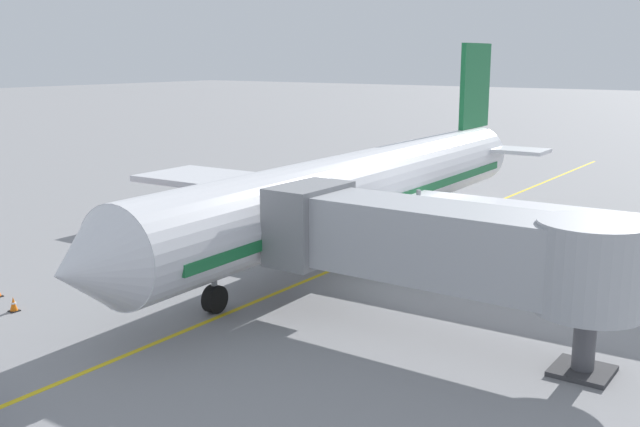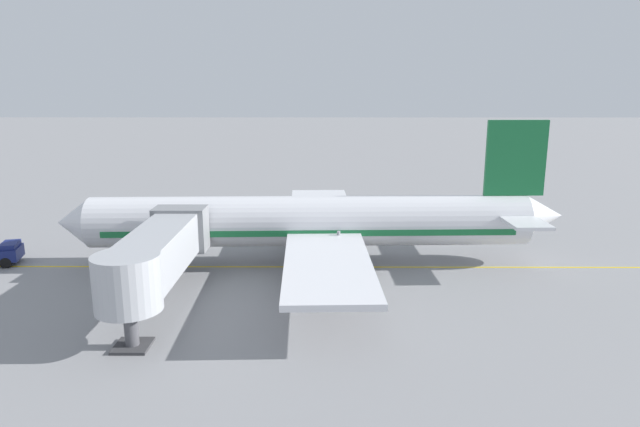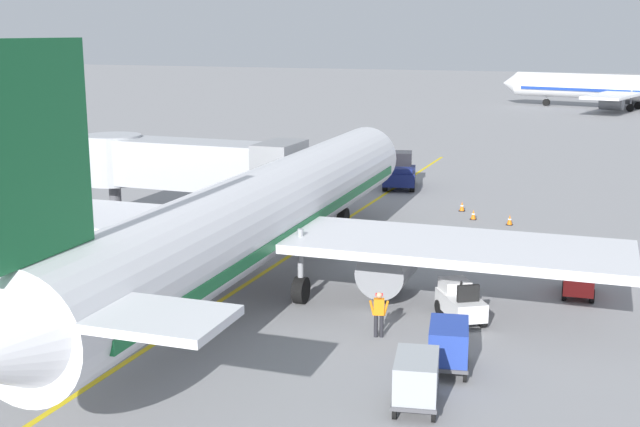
# 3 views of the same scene
# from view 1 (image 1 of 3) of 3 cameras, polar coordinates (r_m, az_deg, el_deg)

# --- Properties ---
(ground_plane) EXTENTS (400.00, 400.00, 0.00)m
(ground_plane) POSITION_cam_1_polar(r_m,az_deg,el_deg) (38.44, 4.83, -2.76)
(ground_plane) COLOR gray
(gate_lead_in_line) EXTENTS (0.24, 80.00, 0.01)m
(gate_lead_in_line) POSITION_cam_1_polar(r_m,az_deg,el_deg) (38.44, 4.83, -2.76)
(gate_lead_in_line) COLOR gold
(gate_lead_in_line) RESTS_ON ground
(parked_airliner) EXTENTS (30.15, 37.29, 10.63)m
(parked_airliner) POSITION_cam_1_polar(r_m,az_deg,el_deg) (37.63, 3.32, 1.91)
(parked_airliner) COLOR silver
(parked_airliner) RESTS_ON ground
(jet_bridge) EXTENTS (13.29, 3.50, 4.98)m
(jet_bridge) POSITION_cam_1_polar(r_m,az_deg,el_deg) (25.75, 9.26, -2.37)
(jet_bridge) COLOR #A8AAAF
(jet_bridge) RESTS_ON ground
(baggage_tug_lead) EXTENTS (1.42, 2.57, 1.62)m
(baggage_tug_lead) POSITION_cam_1_polar(r_m,az_deg,el_deg) (43.69, -13.67, -0.30)
(baggage_tug_lead) COLOR #B21E1E
(baggage_tug_lead) RESTS_ON ground
(baggage_tug_trailing) EXTENTS (2.35, 2.76, 1.62)m
(baggage_tug_trailing) POSITION_cam_1_polar(r_m,az_deg,el_deg) (44.23, -5.52, 0.14)
(baggage_tug_trailing) COLOR silver
(baggage_tug_trailing) RESTS_ON ground
(baggage_cart_front) EXTENTS (1.69, 2.98, 1.58)m
(baggage_cart_front) POSITION_cam_1_polar(r_m,az_deg,el_deg) (48.30, -2.27, 1.48)
(baggage_cart_front) COLOR #4C4C51
(baggage_cart_front) RESTS_ON ground
(baggage_cart_second_in_train) EXTENTS (1.69, 2.98, 1.58)m
(baggage_cart_second_in_train) POSITION_cam_1_polar(r_m,az_deg,el_deg) (50.51, 0.09, 1.96)
(baggage_cart_second_in_train) COLOR #4C4C51
(baggage_cart_second_in_train) RESTS_ON ground
(ground_crew_wing_walker) EXTENTS (0.72, 0.34, 1.69)m
(ground_crew_wing_walker) POSITION_cam_1_polar(r_m,az_deg,el_deg) (44.93, -0.86, 0.69)
(ground_crew_wing_walker) COLOR #232328
(ground_crew_wing_walker) RESTS_ON ground
(safety_cone_wing_tip) EXTENTS (0.36, 0.36, 0.59)m
(safety_cone_wing_tip) POSITION_cam_1_polar(r_m,az_deg,el_deg) (31.47, -22.59, -6.49)
(safety_cone_wing_tip) COLOR black
(safety_cone_wing_tip) RESTS_ON ground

